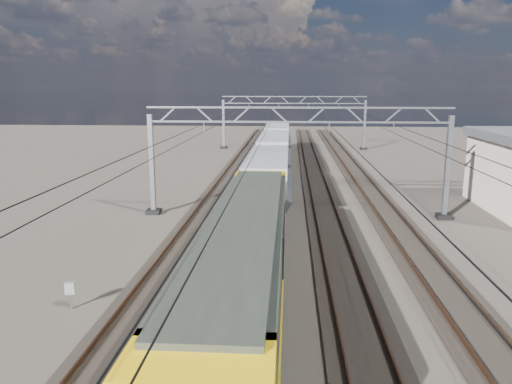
# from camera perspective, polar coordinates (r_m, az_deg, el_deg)

# --- Properties ---
(ground) EXTENTS (160.00, 160.00, 0.00)m
(ground) POSITION_cam_1_polar(r_m,az_deg,el_deg) (29.08, 4.68, -4.75)
(ground) COLOR #29231E
(ground) RESTS_ON ground
(track_outer_west) EXTENTS (2.60, 140.00, 0.30)m
(track_outer_west) POSITION_cam_1_polar(r_m,az_deg,el_deg) (29.57, -7.06, -4.37)
(track_outer_west) COLOR black
(track_outer_west) RESTS_ON ground
(track_loco) EXTENTS (2.60, 140.00, 0.30)m
(track_loco) POSITION_cam_1_polar(r_m,az_deg,el_deg) (29.09, 0.73, -4.55)
(track_loco) COLOR black
(track_loco) RESTS_ON ground
(track_inner_east) EXTENTS (2.60, 140.00, 0.30)m
(track_inner_east) POSITION_cam_1_polar(r_m,az_deg,el_deg) (29.16, 8.62, -4.65)
(track_inner_east) COLOR black
(track_inner_east) RESTS_ON ground
(track_outer_east) EXTENTS (2.60, 140.00, 0.30)m
(track_outer_east) POSITION_cam_1_polar(r_m,az_deg,el_deg) (29.77, 16.34, -4.67)
(track_outer_east) COLOR black
(track_outer_east) RESTS_ON ground
(catenary_gantry_mid) EXTENTS (19.90, 0.90, 7.11)m
(catenary_gantry_mid) POSITION_cam_1_polar(r_m,az_deg,el_deg) (32.16, 4.70, 3.99)
(catenary_gantry_mid) COLOR gray
(catenary_gantry_mid) RESTS_ON ground
(catenary_gantry_far) EXTENTS (19.90, 0.90, 7.11)m
(catenary_gantry_far) POSITION_cam_1_polar(r_m,az_deg,el_deg) (68.00, 4.30, 8.18)
(catenary_gantry_far) COLOR gray
(catenary_gantry_far) RESTS_ON ground
(overhead_wires) EXTENTS (12.03, 140.00, 0.53)m
(overhead_wires) POSITION_cam_1_polar(r_m,az_deg,el_deg) (35.95, 4.67, 7.78)
(overhead_wires) COLOR black
(overhead_wires) RESTS_ON ground
(locomotive) EXTENTS (2.76, 21.10, 3.62)m
(locomotive) POSITION_cam_1_polar(r_m,az_deg,el_deg) (17.86, -1.23, -7.72)
(locomotive) COLOR black
(locomotive) RESTS_ON ground
(hopper_wagon_lead) EXTENTS (3.38, 13.00, 3.25)m
(hopper_wagon_lead) POSITION_cam_1_polar(r_m,az_deg,el_deg) (35.02, 1.33, 1.91)
(hopper_wagon_lead) COLOR black
(hopper_wagon_lead) RESTS_ON ground
(hopper_wagon_mid) EXTENTS (3.38, 13.00, 3.25)m
(hopper_wagon_mid) POSITION_cam_1_polar(r_m,az_deg,el_deg) (49.05, 2.07, 4.79)
(hopper_wagon_mid) COLOR black
(hopper_wagon_mid) RESTS_ON ground
(hopper_wagon_third) EXTENTS (3.38, 13.00, 3.25)m
(hopper_wagon_third) POSITION_cam_1_polar(r_m,az_deg,el_deg) (63.16, 2.48, 6.39)
(hopper_wagon_third) COLOR black
(hopper_wagon_third) RESTS_ON ground
(trackside_cabinet) EXTENTS (0.42, 0.35, 1.07)m
(trackside_cabinet) POSITION_cam_1_polar(r_m,az_deg,el_deg) (20.54, -20.49, -10.36)
(trackside_cabinet) COLOR gray
(trackside_cabinet) RESTS_ON ground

